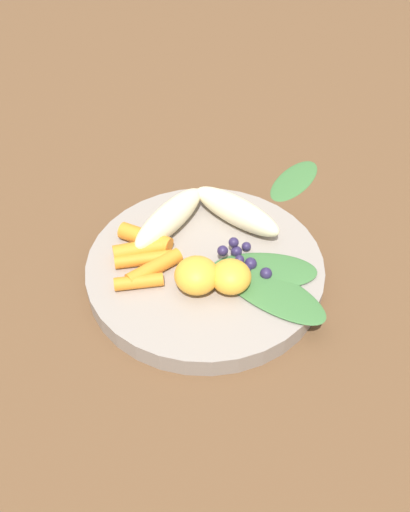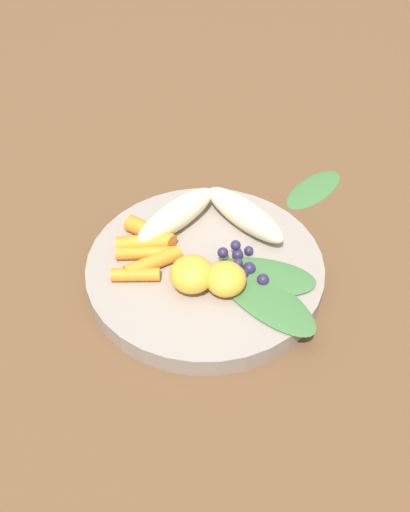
# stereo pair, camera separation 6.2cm
# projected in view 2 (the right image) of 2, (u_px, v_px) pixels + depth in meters

# --- Properties ---
(ground_plane) EXTENTS (2.40, 2.40, 0.00)m
(ground_plane) POSITION_uv_depth(u_px,v_px,m) (205.00, 277.00, 0.64)
(ground_plane) COLOR brown
(bowl) EXTENTS (0.26, 0.26, 0.02)m
(bowl) POSITION_uv_depth(u_px,v_px,m) (205.00, 270.00, 0.63)
(bowl) COLOR gray
(bowl) RESTS_ON ground_plane
(banana_peeled_left) EXTENTS (0.12, 0.07, 0.03)m
(banana_peeled_left) POSITION_uv_depth(u_px,v_px,m) (174.00, 216.00, 0.66)
(banana_peeled_left) COLOR beige
(banana_peeled_left) RESTS_ON bowl
(banana_peeled_right) EXTENTS (0.06, 0.12, 0.03)m
(banana_peeled_right) POSITION_uv_depth(u_px,v_px,m) (245.00, 214.00, 0.66)
(banana_peeled_right) COLOR beige
(banana_peeled_right) RESTS_ON bowl
(orange_segment_near) EXTENTS (0.04, 0.04, 0.03)m
(orange_segment_near) POSITION_uv_depth(u_px,v_px,m) (226.00, 279.00, 0.59)
(orange_segment_near) COLOR #F4A833
(orange_segment_near) RESTS_ON bowl
(orange_segment_far) EXTENTS (0.05, 0.05, 0.03)m
(orange_segment_far) POSITION_uv_depth(u_px,v_px,m) (192.00, 274.00, 0.59)
(orange_segment_far) COLOR #F4A833
(orange_segment_far) RESTS_ON bowl
(carrot_front) EXTENTS (0.05, 0.06, 0.02)m
(carrot_front) POSITION_uv_depth(u_px,v_px,m) (150.00, 232.00, 0.65)
(carrot_front) COLOR orange
(carrot_front) RESTS_ON bowl
(carrot_mid_left) EXTENTS (0.06, 0.04, 0.02)m
(carrot_mid_left) POSITION_uv_depth(u_px,v_px,m) (141.00, 243.00, 0.63)
(carrot_mid_left) COLOR orange
(carrot_mid_left) RESTS_ON bowl
(carrot_mid_right) EXTENTS (0.06, 0.04, 0.01)m
(carrot_mid_right) POSITION_uv_depth(u_px,v_px,m) (145.00, 253.00, 0.63)
(carrot_mid_right) COLOR orange
(carrot_mid_right) RESTS_ON bowl
(carrot_rear) EXTENTS (0.06, 0.02, 0.02)m
(carrot_rear) POSITION_uv_depth(u_px,v_px,m) (153.00, 262.00, 0.62)
(carrot_rear) COLOR orange
(carrot_rear) RESTS_ON bowl
(carrot_small) EXTENTS (0.05, 0.04, 0.01)m
(carrot_small) POSITION_uv_depth(u_px,v_px,m) (136.00, 275.00, 0.60)
(carrot_small) COLOR orange
(carrot_small) RESTS_ON bowl
(blueberry_pile) EXTENTS (0.05, 0.06, 0.02)m
(blueberry_pile) POSITION_uv_depth(u_px,v_px,m) (241.00, 266.00, 0.61)
(blueberry_pile) COLOR #2D234C
(blueberry_pile) RESTS_ON bowl
(kale_leaf_left) EXTENTS (0.08, 0.14, 0.00)m
(kale_leaf_left) POSITION_uv_depth(u_px,v_px,m) (263.00, 296.00, 0.59)
(kale_leaf_left) COLOR #3D7038
(kale_leaf_left) RESTS_ON bowl
(kale_leaf_right) EXTENTS (0.12, 0.11, 0.00)m
(kale_leaf_right) POSITION_uv_depth(u_px,v_px,m) (262.00, 276.00, 0.61)
(kale_leaf_right) COLOR #3D7038
(kale_leaf_right) RESTS_ON bowl
(kale_leaf_stray) EXTENTS (0.11, 0.07, 0.01)m
(kale_leaf_stray) POSITION_uv_depth(u_px,v_px,m) (314.00, 188.00, 0.75)
(kale_leaf_stray) COLOR #3D7038
(kale_leaf_stray) RESTS_ON ground_plane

